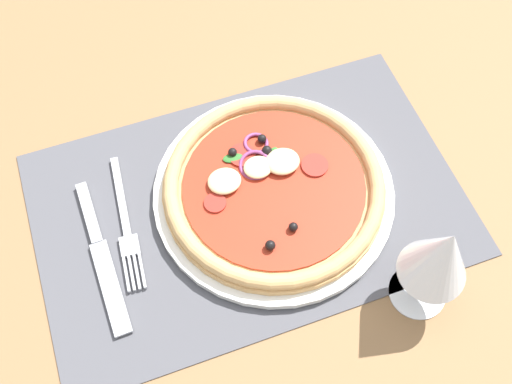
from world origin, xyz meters
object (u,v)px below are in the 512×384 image
Objects in this scene: knife at (102,256)px; fork at (127,228)px; plate at (273,192)px; pizza at (273,185)px; wine_glass at (441,256)px.

fork is at bearing 124.45° from knife.
plate is 1.60cm from pizza.
wine_glass is at bearing 122.16° from pizza.
pizza is at bearing 90.82° from fork.
wine_glass is (-10.87, 17.29, 7.70)cm from pizza.
knife is (21.46, 1.30, -1.85)cm from pizza.
plate is 22.35cm from wine_glass.
wine_glass reaches higher than pizza.
pizza reaches higher than knife.
wine_glass is at bearing 122.19° from plate.
pizza is 1.48× the size of fork.
fork is 1.21× the size of wine_glass.
pizza reaches higher than fork.
pizza is 1.79× the size of wine_glass.
plate reaches higher than fork.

